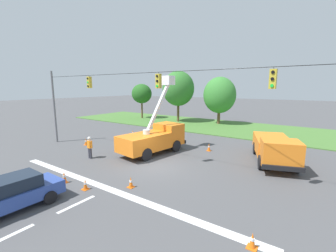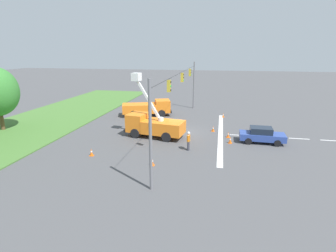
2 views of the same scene
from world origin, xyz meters
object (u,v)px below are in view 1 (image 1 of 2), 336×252
Objects in this scene: traffic_cone_foreground_left at (133,133)px; traffic_cone_mid_left at (131,182)px; sedan_blue at (12,194)px; traffic_cone_foreground_right at (209,147)px; traffic_cone_mid_right at (252,241)px; traffic_cone_lane_edge_a at (64,177)px; tree_centre at (219,95)px; tree_far_west at (142,94)px; utility_truck_bucket_lift at (154,137)px; traffic_cone_lane_edge_b at (86,142)px; tree_west at (178,89)px; road_worker at (90,146)px; utility_truck_support_near at (275,148)px; traffic_cone_near_bucket at (85,184)px.

traffic_cone_mid_left is at bearing -47.16° from traffic_cone_foreground_left.
sedan_blue reaches higher than traffic_cone_foreground_right.
traffic_cone_mid_right is 0.85× the size of traffic_cone_lane_edge_a.
tree_centre reaches higher than traffic_cone_lane_edge_a.
tree_centre is at bearing 7.44° from tree_far_west.
traffic_cone_lane_edge_b is (-7.17, -1.77, -1.05)m from utility_truck_bucket_lift.
tree_west is 25.04m from traffic_cone_mid_left.
traffic_cone_mid_right is (13.34, -3.16, -0.71)m from road_worker.
tree_far_west is at bearing 129.70° from traffic_cone_mid_left.
traffic_cone_mid_left is (6.38, -2.02, -0.69)m from road_worker.
traffic_cone_foreground_right is at bearing 46.68° from road_worker.
utility_truck_bucket_lift is 12.50m from traffic_cone_mid_right.
tree_centre is 1.00× the size of utility_truck_support_near.
traffic_cone_foreground_right is (4.86, -14.24, -4.09)m from tree_centre.
traffic_cone_near_bucket reaches higher than traffic_cone_mid_right.
tree_west is 1.23× the size of utility_truck_bucket_lift.
traffic_cone_mid_right is 0.96× the size of traffic_cone_near_bucket.
sedan_blue is 6.37× the size of traffic_cone_foreground_right.
traffic_cone_mid_right is at bearing -58.65° from traffic_cone_foreground_right.
tree_far_west is 15.19m from traffic_cone_foreground_left.
traffic_cone_mid_left is 0.91× the size of traffic_cone_lane_edge_a.
road_worker reaches higher than traffic_cone_lane_edge_a.
traffic_cone_foreground_left is at bearing 175.87° from traffic_cone_foreground_right.
tree_west is at bearing 115.68° from traffic_cone_mid_left.
traffic_cone_mid_left is at bearing -17.56° from road_worker.
road_worker is (-3.49, 6.83, 0.21)m from sedan_blue.
traffic_cone_near_bucket is (-8.86, -0.49, 0.02)m from traffic_cone_mid_right.
traffic_cone_near_bucket is at bearing -176.82° from traffic_cone_mid_right.
sedan_blue is at bearing -103.63° from traffic_cone_foreground_right.
utility_truck_support_near is (9.01, 3.04, -0.23)m from utility_truck_bucket_lift.
tree_west is 1.14× the size of tree_centre.
traffic_cone_foreground_left is 1.12× the size of traffic_cone_mid_right.
utility_truck_support_near is 16.57m from sedan_blue.
utility_truck_bucket_lift reaches higher than traffic_cone_mid_right.
traffic_cone_mid_right is at bearing -42.47° from tree_far_west.
traffic_cone_foreground_right reaches higher than traffic_cone_mid_right.
traffic_cone_foreground_right is 1.05× the size of traffic_cone_mid_left.
tree_west is at bearing 115.28° from utility_truck_bucket_lift.
tree_centre is at bearing 125.34° from utility_truck_support_near.
sedan_blue is at bearing -66.54° from traffic_cone_foreground_left.
utility_truck_bucket_lift is 8.05m from traffic_cone_lane_edge_a.
utility_truck_support_near is 15.30m from traffic_cone_foreground_left.
road_worker is at bearing 166.69° from traffic_cone_mid_right.
road_worker is (-3.27, -4.16, -0.38)m from utility_truck_bucket_lift.
traffic_cone_mid_right is (10.07, -7.32, -1.09)m from utility_truck_bucket_lift.
road_worker is 2.61× the size of traffic_cone_foreground_left.
traffic_cone_mid_left is (9.35, -10.09, -0.02)m from traffic_cone_foreground_left.
traffic_cone_foreground_right is 1.01× the size of traffic_cone_lane_edge_b.
traffic_cone_lane_edge_a is (6.93, -23.88, -5.02)m from tree_west.
utility_truck_support_near is (16.53, -12.87, -4.22)m from tree_west.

